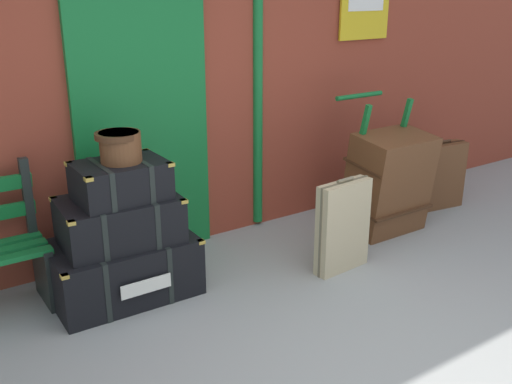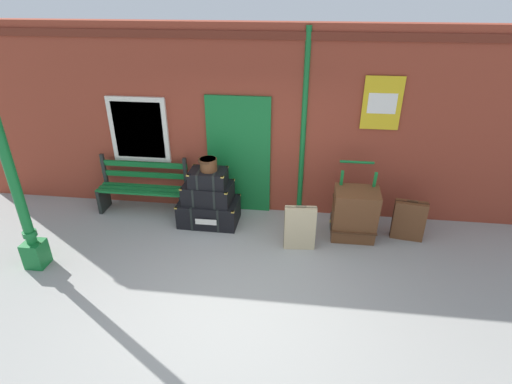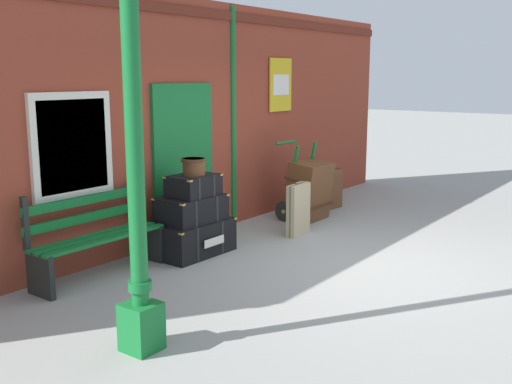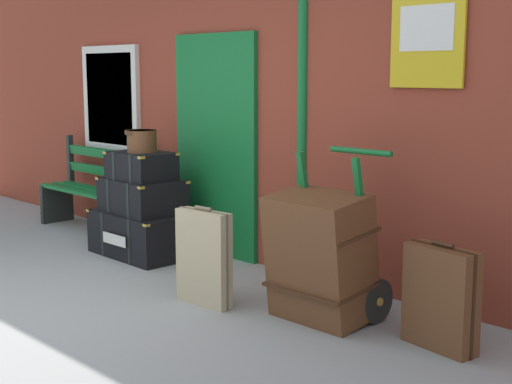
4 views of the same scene
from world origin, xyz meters
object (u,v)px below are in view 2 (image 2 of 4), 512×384
steamer_trunk_base (209,211)px  porters_trolley (352,219)px  steamer_trunk_top (208,178)px  suitcase_brown (409,220)px  large_brown_trunk (355,214)px  lamp_post (19,198)px  suitcase_beige (300,228)px  platform_bench (143,188)px  steamer_trunk_middle (208,193)px  round_hatbox (208,164)px

steamer_trunk_base → porters_trolley: size_ratio=0.85×
steamer_trunk_top → suitcase_brown: 3.32m
large_brown_trunk → suitcase_brown: 0.90m
suitcase_brown → lamp_post: bearing=-165.7°
suitcase_beige → porters_trolley: bearing=31.7°
suitcase_beige → suitcase_brown: bearing=15.8°
platform_bench → steamer_trunk_top: (1.28, -0.29, 0.43)m
steamer_trunk_middle → round_hatbox: bearing=-27.6°
lamp_post → steamer_trunk_middle: size_ratio=3.51×
steamer_trunk_middle → platform_bench: bearing=167.8°
lamp_post → steamer_trunk_middle: 2.75m
steamer_trunk_middle → porters_trolley: porters_trolley is taller
steamer_trunk_middle → suitcase_beige: (1.57, -0.57, -0.22)m
steamer_trunk_middle → lamp_post: bearing=-146.3°
platform_bench → large_brown_trunk: size_ratio=1.73×
platform_bench → steamer_trunk_top: size_ratio=2.62×
steamer_trunk_top → large_brown_trunk: size_ratio=0.66×
platform_bench → steamer_trunk_base: 1.30m
round_hatbox → suitcase_beige: (1.53, -0.55, -0.76)m
steamer_trunk_base → porters_trolley: (2.42, -0.05, 0.06)m
platform_bench → porters_trolley: porters_trolley is taller
steamer_trunk_top → porters_trolley: (2.39, -0.03, -0.60)m
lamp_post → suitcase_brown: (5.54, 1.42, -0.79)m
lamp_post → round_hatbox: 2.72m
lamp_post → steamer_trunk_top: size_ratio=4.83×
steamer_trunk_top → suitcase_beige: bearing=-19.6°
steamer_trunk_base → large_brown_trunk: 2.44m
lamp_post → platform_bench: 2.14m
suitcase_brown → round_hatbox: bearing=178.9°
steamer_trunk_middle → suitcase_beige: 1.68m
round_hatbox → suitcase_brown: size_ratio=0.43×
steamer_trunk_base → suitcase_brown: suitcase_brown is taller
steamer_trunk_middle → large_brown_trunk: bearing=-5.3°
round_hatbox → large_brown_trunk: size_ratio=0.33×
suitcase_brown → steamer_trunk_base: bearing=178.5°
round_hatbox → suitcase_brown: (3.26, -0.06, -0.79)m
steamer_trunk_middle → steamer_trunk_top: 0.29m
porters_trolley → suitcase_brown: 0.88m
steamer_trunk_base → large_brown_trunk: size_ratio=1.10×
platform_bench → steamer_trunk_top: platform_bench is taller
steamer_trunk_base → steamer_trunk_middle: size_ratio=1.21×
porters_trolley → lamp_post: bearing=-162.7°
steamer_trunk_middle → suitcase_brown: (3.30, -0.08, -0.25)m
round_hatbox → suitcase_beige: 1.79m
steamer_trunk_top → suitcase_beige: (1.55, -0.55, -0.51)m
steamer_trunk_middle → large_brown_trunk: size_ratio=0.91×
platform_bench → large_brown_trunk: 3.71m
lamp_post → suitcase_beige: size_ratio=3.88×
porters_trolley → suitcase_brown: porters_trolley is taller
lamp_post → steamer_trunk_top: 2.72m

